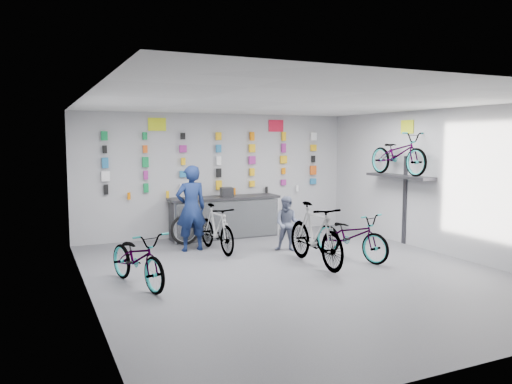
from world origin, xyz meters
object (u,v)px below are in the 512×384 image
bike_left (138,258)px  clerk (191,208)px  bike_center (315,234)px  bike_right (351,236)px  counter (225,218)px  bike_service (217,228)px  customer (288,224)px

bike_left → clerk: 2.68m
bike_center → clerk: size_ratio=1.07×
bike_right → clerk: size_ratio=0.98×
clerk → counter: bearing=-139.8°
bike_service → clerk: bearing=140.6°
counter → clerk: bearing=-138.2°
counter → clerk: clerk is taller
clerk → bike_center: bearing=127.6°
bike_right → customer: bearing=108.7°
counter → bike_service: (-0.70, -1.36, 0.01)m
bike_left → bike_center: 3.33m
bike_right → clerk: (-2.67, 2.03, 0.44)m
counter → bike_service: 1.53m
bike_left → customer: customer is taller
counter → clerk: (-1.16, -1.04, 0.43)m
bike_service → bike_left: bearing=-142.3°
bike_service → counter: bearing=58.5°
bike_center → bike_service: 2.26m
bike_center → bike_right: size_ratio=1.09×
customer → bike_center: bearing=-58.9°
bike_left → bike_center: bike_center is taller
counter → bike_left: bearing=-130.6°
bike_left → customer: size_ratio=1.49×
bike_right → counter: bearing=99.7°
counter → bike_center: 3.26m
bike_left → clerk: clerk is taller
bike_center → bike_left: bearing=-179.3°
counter → bike_center: size_ratio=1.38×
bike_left → bike_center: bearing=-16.0°
bike_right → bike_left: bearing=164.9°
bike_center → bike_right: (0.90, 0.13, -0.12)m
bike_service → customer: (1.40, -0.56, 0.08)m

